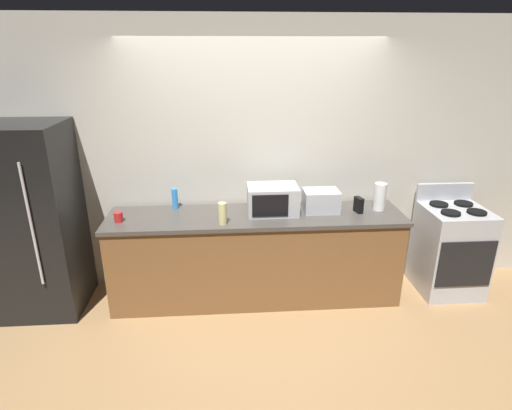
{
  "coord_description": "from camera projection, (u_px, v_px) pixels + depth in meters",
  "views": [
    {
      "loc": [
        -0.27,
        -3.32,
        2.39
      ],
      "look_at": [
        0.0,
        0.4,
        1.0
      ],
      "focal_mm": 29.43,
      "sensor_mm": 36.0,
      "label": 1
    }
  ],
  "objects": [
    {
      "name": "counter_run",
      "position": [
        256.0,
        257.0,
        4.17
      ],
      "size": [
        2.84,
        0.64,
        0.9
      ],
      "color": "brown",
      "rests_on": "ground_plane"
    },
    {
      "name": "paper_towel_roll",
      "position": [
        380.0,
        197.0,
        4.1
      ],
      "size": [
        0.12,
        0.12,
        0.27
      ],
      "primitive_type": "cylinder",
      "color": "white",
      "rests_on": "counter_run"
    },
    {
      "name": "refrigerator",
      "position": [
        35.0,
        221.0,
        3.87
      ],
      "size": [
        0.72,
        0.73,
        1.8
      ],
      "color": "black",
      "rests_on": "ground_plane"
    },
    {
      "name": "bottle_vinegar",
      "position": [
        222.0,
        214.0,
        3.77
      ],
      "size": [
        0.08,
        0.08,
        0.2
      ],
      "primitive_type": "cylinder",
      "color": "beige",
      "rests_on": "counter_run"
    },
    {
      "name": "mug_red",
      "position": [
        118.0,
        217.0,
        3.84
      ],
      "size": [
        0.08,
        0.08,
        0.09
      ],
      "primitive_type": "cylinder",
      "color": "red",
      "rests_on": "counter_run"
    },
    {
      "name": "ground_plane",
      "position": [
        259.0,
        319.0,
        3.96
      ],
      "size": [
        8.0,
        8.0,
        0.0
      ],
      "primitive_type": "plane",
      "color": "#A87F51"
    },
    {
      "name": "cordless_phone",
      "position": [
        359.0,
        205.0,
        4.05
      ],
      "size": [
        0.07,
        0.12,
        0.15
      ],
      "primitive_type": "cube",
      "rotation": [
        0.0,
        0.0,
        0.24
      ],
      "color": "black",
      "rests_on": "counter_run"
    },
    {
      "name": "stove_range",
      "position": [
        450.0,
        249.0,
        4.3
      ],
      "size": [
        0.6,
        0.61,
        1.08
      ],
      "color": "#B7BABF",
      "rests_on": "ground_plane"
    },
    {
      "name": "microwave",
      "position": [
        272.0,
        199.0,
        4.02
      ],
      "size": [
        0.48,
        0.35,
        0.27
      ],
      "color": "#B7BABF",
      "rests_on": "counter_run"
    },
    {
      "name": "bottle_spray_cleaner",
      "position": [
        175.0,
        199.0,
        4.14
      ],
      "size": [
        0.06,
        0.06,
        0.21
      ],
      "primitive_type": "cylinder",
      "color": "#338CE5",
      "rests_on": "counter_run"
    },
    {
      "name": "toaster_oven",
      "position": [
        321.0,
        201.0,
        4.08
      ],
      "size": [
        0.34,
        0.26,
        0.21
      ],
      "primitive_type": "cube",
      "color": "#B7BABF",
      "rests_on": "counter_run"
    },
    {
      "name": "back_wall",
      "position": [
        253.0,
        158.0,
        4.24
      ],
      "size": [
        6.4,
        0.1,
        2.7
      ],
      "primitive_type": "cube",
      "color": "beige",
      "rests_on": "ground_plane"
    }
  ]
}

